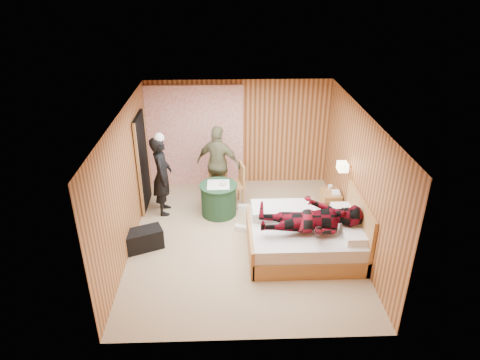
{
  "coord_description": "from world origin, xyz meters",
  "views": [
    {
      "loc": [
        -0.3,
        -6.88,
        4.7
      ],
      "look_at": [
        -0.04,
        0.45,
        1.05
      ],
      "focal_mm": 32.0,
      "sensor_mm": 36.0,
      "label": 1
    }
  ],
  "objects_px": {
    "duffel_bag": "(144,239)",
    "woman_standing": "(162,176)",
    "chair_near": "(237,181)",
    "man_on_bed": "(312,212)",
    "round_table": "(219,199)",
    "chair_far": "(218,178)",
    "bed": "(306,237)",
    "nightstand": "(330,202)",
    "wall_lamp": "(343,167)",
    "man_at_table": "(218,164)"
  },
  "relations": [
    {
      "from": "wall_lamp",
      "to": "duffel_bag",
      "type": "height_order",
      "value": "wall_lamp"
    },
    {
      "from": "wall_lamp",
      "to": "man_on_bed",
      "type": "distance_m",
      "value": 1.39
    },
    {
      "from": "wall_lamp",
      "to": "chair_far",
      "type": "height_order",
      "value": "wall_lamp"
    },
    {
      "from": "duffel_bag",
      "to": "woman_standing",
      "type": "relative_size",
      "value": 0.4
    },
    {
      "from": "round_table",
      "to": "man_on_bed",
      "type": "height_order",
      "value": "man_on_bed"
    },
    {
      "from": "man_on_bed",
      "to": "woman_standing",
      "type": "bearing_deg",
      "value": 147.6
    },
    {
      "from": "nightstand",
      "to": "man_at_table",
      "type": "relative_size",
      "value": 0.31
    },
    {
      "from": "nightstand",
      "to": "woman_standing",
      "type": "bearing_deg",
      "value": 176.7
    },
    {
      "from": "wall_lamp",
      "to": "man_on_bed",
      "type": "xyz_separation_m",
      "value": [
        -0.77,
        -1.11,
        -0.33
      ]
    },
    {
      "from": "bed",
      "to": "chair_far",
      "type": "height_order",
      "value": "bed"
    },
    {
      "from": "man_at_table",
      "to": "nightstand",
      "type": "bearing_deg",
      "value": -175.12
    },
    {
      "from": "round_table",
      "to": "woman_standing",
      "type": "distance_m",
      "value": 1.27
    },
    {
      "from": "chair_near",
      "to": "man_at_table",
      "type": "xyz_separation_m",
      "value": [
        -0.39,
        0.25,
        0.3
      ]
    },
    {
      "from": "round_table",
      "to": "chair_near",
      "type": "height_order",
      "value": "chair_near"
    },
    {
      "from": "chair_far",
      "to": "man_on_bed",
      "type": "distance_m",
      "value": 2.82
    },
    {
      "from": "round_table",
      "to": "woman_standing",
      "type": "xyz_separation_m",
      "value": [
        -1.16,
        0.13,
        0.5
      ]
    },
    {
      "from": "bed",
      "to": "chair_near",
      "type": "bearing_deg",
      "value": 123.55
    },
    {
      "from": "bed",
      "to": "man_at_table",
      "type": "distance_m",
      "value": 2.66
    },
    {
      "from": "wall_lamp",
      "to": "bed",
      "type": "bearing_deg",
      "value": -132.06
    },
    {
      "from": "nightstand",
      "to": "wall_lamp",
      "type": "bearing_deg",
      "value": -84.49
    },
    {
      "from": "wall_lamp",
      "to": "bed",
      "type": "height_order",
      "value": "wall_lamp"
    },
    {
      "from": "nightstand",
      "to": "woman_standing",
      "type": "relative_size",
      "value": 0.31
    },
    {
      "from": "bed",
      "to": "nightstand",
      "type": "xyz_separation_m",
      "value": [
        0.76,
        1.33,
        -0.05
      ]
    },
    {
      "from": "wall_lamp",
      "to": "man_on_bed",
      "type": "bearing_deg",
      "value": -124.77
    },
    {
      "from": "chair_near",
      "to": "wall_lamp",
      "type": "bearing_deg",
      "value": 52.73
    },
    {
      "from": "round_table",
      "to": "chair_near",
      "type": "bearing_deg",
      "value": 46.6
    },
    {
      "from": "bed",
      "to": "nightstand",
      "type": "height_order",
      "value": "bed"
    },
    {
      "from": "nightstand",
      "to": "round_table",
      "type": "bearing_deg",
      "value": 178.27
    },
    {
      "from": "woman_standing",
      "to": "man_on_bed",
      "type": "height_order",
      "value": "man_on_bed"
    },
    {
      "from": "chair_near",
      "to": "duffel_bag",
      "type": "relative_size",
      "value": 1.42
    },
    {
      "from": "duffel_bag",
      "to": "chair_near",
      "type": "bearing_deg",
      "value": 19.5
    },
    {
      "from": "nightstand",
      "to": "duffel_bag",
      "type": "relative_size",
      "value": 0.78
    },
    {
      "from": "nightstand",
      "to": "chair_near",
      "type": "height_order",
      "value": "chair_near"
    },
    {
      "from": "nightstand",
      "to": "chair_far",
      "type": "height_order",
      "value": "chair_far"
    },
    {
      "from": "woman_standing",
      "to": "man_on_bed",
      "type": "relative_size",
      "value": 0.97
    },
    {
      "from": "chair_near",
      "to": "man_on_bed",
      "type": "bearing_deg",
      "value": 18.67
    },
    {
      "from": "wall_lamp",
      "to": "man_on_bed",
      "type": "height_order",
      "value": "man_on_bed"
    },
    {
      "from": "wall_lamp",
      "to": "woman_standing",
      "type": "xyz_separation_m",
      "value": [
        -3.55,
        0.65,
        -0.45
      ]
    },
    {
      "from": "bed",
      "to": "chair_far",
      "type": "distance_m",
      "value": 2.6
    },
    {
      "from": "chair_far",
      "to": "man_at_table",
      "type": "height_order",
      "value": "man_at_table"
    },
    {
      "from": "wall_lamp",
      "to": "bed",
      "type": "xyz_separation_m",
      "value": [
        -0.8,
        -0.89,
        -0.98
      ]
    },
    {
      "from": "chair_near",
      "to": "man_on_bed",
      "type": "relative_size",
      "value": 0.55
    },
    {
      "from": "nightstand",
      "to": "chair_far",
      "type": "distance_m",
      "value": 2.47
    },
    {
      "from": "round_table",
      "to": "chair_far",
      "type": "distance_m",
      "value": 0.66
    },
    {
      "from": "chair_near",
      "to": "woman_standing",
      "type": "distance_m",
      "value": 1.6
    },
    {
      "from": "wall_lamp",
      "to": "woman_standing",
      "type": "relative_size",
      "value": 0.15
    },
    {
      "from": "chair_far",
      "to": "round_table",
      "type": "bearing_deg",
      "value": -95.06
    },
    {
      "from": "round_table",
      "to": "man_on_bed",
      "type": "distance_m",
      "value": 2.38
    },
    {
      "from": "woman_standing",
      "to": "man_at_table",
      "type": "xyz_separation_m",
      "value": [
        1.16,
        0.53,
        0.01
      ]
    },
    {
      "from": "woman_standing",
      "to": "wall_lamp",
      "type": "bearing_deg",
      "value": -104.99
    }
  ]
}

